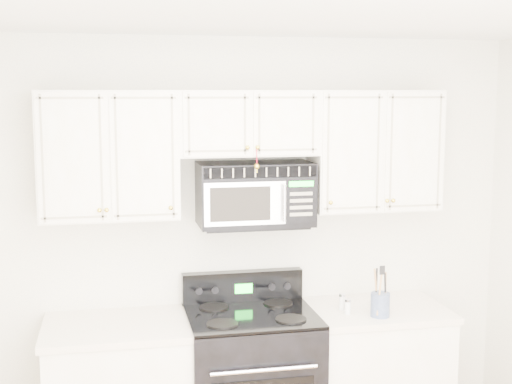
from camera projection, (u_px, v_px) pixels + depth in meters
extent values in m
cube|color=silver|center=(326.00, 1.00, 2.69)|extent=(3.50, 3.50, 0.01)
cube|color=white|center=(242.00, 243.00, 4.56)|extent=(3.50, 0.01, 2.60)
cube|color=beige|center=(117.00, 327.00, 4.15)|extent=(0.86, 0.65, 0.04)
cube|color=beige|center=(374.00, 380.00, 4.54)|extent=(0.82, 0.63, 0.88)
cube|color=beige|center=(376.00, 310.00, 4.48)|extent=(0.86, 0.65, 0.04)
cylinder|color=silver|center=(264.00, 370.00, 3.97)|extent=(0.61, 0.02, 0.02)
cube|color=black|center=(251.00, 315.00, 4.29)|extent=(0.77, 0.66, 0.02)
cube|color=black|center=(242.00, 287.00, 4.56)|extent=(0.77, 0.08, 0.20)
cube|color=#1AFF31|center=(244.00, 289.00, 4.52)|extent=(0.11, 0.00, 0.06)
cube|color=beige|center=(109.00, 155.00, 4.15)|extent=(0.80, 0.33, 0.75)
cube|color=beige|center=(374.00, 150.00, 4.49)|extent=(0.80, 0.33, 0.75)
cube|color=beige|center=(246.00, 123.00, 4.30)|extent=(0.84, 0.33, 0.39)
sphere|color=gold|center=(107.00, 210.00, 4.01)|extent=(0.03, 0.03, 0.03)
sphere|color=gold|center=(171.00, 208.00, 4.08)|extent=(0.03, 0.03, 0.03)
sphere|color=gold|center=(331.00, 203.00, 4.28)|extent=(0.03, 0.03, 0.03)
sphere|color=gold|center=(387.00, 201.00, 4.35)|extent=(0.03, 0.03, 0.03)
sphere|color=gold|center=(248.00, 148.00, 4.13)|extent=(0.03, 0.03, 0.03)
sphere|color=gold|center=(258.00, 147.00, 4.14)|extent=(0.03, 0.03, 0.03)
cylinder|color=red|center=(257.00, 157.00, 4.14)|extent=(0.00, 0.00, 0.11)
sphere|color=gold|center=(257.00, 166.00, 4.15)|extent=(0.03, 0.03, 0.03)
cube|color=black|center=(255.00, 194.00, 4.36)|extent=(0.70, 0.35, 0.38)
cube|color=gray|center=(261.00, 172.00, 4.17)|extent=(0.68, 0.01, 0.07)
cube|color=silver|center=(245.00, 204.00, 4.17)|extent=(0.49, 0.01, 0.26)
cube|color=black|center=(240.00, 204.00, 4.16)|extent=(0.36, 0.01, 0.20)
cube|color=black|center=(301.00, 202.00, 4.24)|extent=(0.19, 0.01, 0.26)
cube|color=#1AFF31|center=(301.00, 184.00, 4.22)|extent=(0.15, 0.00, 0.03)
cylinder|color=silver|center=(285.00, 203.00, 4.18)|extent=(0.02, 0.02, 0.22)
cylinder|color=slate|center=(380.00, 305.00, 4.28)|extent=(0.12, 0.12, 0.14)
cylinder|color=#B4814B|center=(385.00, 293.00, 4.27)|extent=(0.01, 0.01, 0.25)
cylinder|color=black|center=(376.00, 290.00, 4.29)|extent=(0.01, 0.01, 0.27)
cylinder|color=#B4814B|center=(380.00, 291.00, 4.23)|extent=(0.01, 0.01, 0.29)
cylinder|color=black|center=(385.00, 293.00, 4.27)|extent=(0.01, 0.01, 0.25)
cylinder|color=#B4814B|center=(376.00, 290.00, 4.29)|extent=(0.01, 0.01, 0.27)
cylinder|color=silver|center=(348.00, 308.00, 4.33)|extent=(0.04, 0.04, 0.08)
cylinder|color=silver|center=(348.00, 300.00, 4.32)|extent=(0.04, 0.04, 0.01)
cylinder|color=silver|center=(342.00, 303.00, 4.41)|extent=(0.04, 0.04, 0.09)
cylinder|color=silver|center=(342.00, 295.00, 4.41)|extent=(0.04, 0.04, 0.02)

